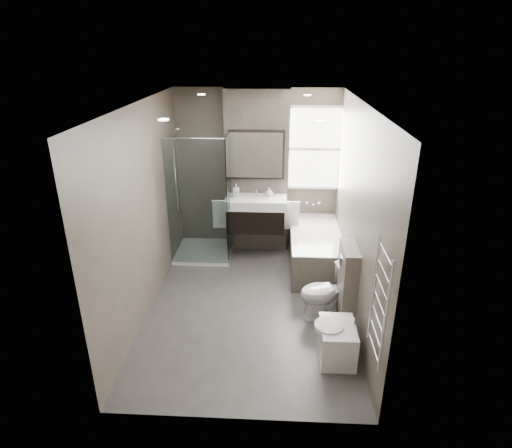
# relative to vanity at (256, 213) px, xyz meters

# --- Properties ---
(room) EXTENTS (2.70, 3.90, 2.70)m
(room) POSITION_rel_vanity_xyz_m (0.00, -1.43, 0.56)
(room) COLOR #45423F
(room) RESTS_ON ground
(vanity_pier) EXTENTS (1.00, 0.25, 2.60)m
(vanity_pier) POSITION_rel_vanity_xyz_m (0.00, 0.35, 0.56)
(vanity_pier) COLOR #584F45
(vanity_pier) RESTS_ON ground
(vanity) EXTENTS (0.95, 0.47, 0.66)m
(vanity) POSITION_rel_vanity_xyz_m (0.00, 0.00, 0.00)
(vanity) COLOR black
(vanity) RESTS_ON vanity_pier
(mirror_cabinet) EXTENTS (0.86, 0.08, 0.76)m
(mirror_cabinet) POSITION_rel_vanity_xyz_m (0.00, 0.19, 0.89)
(mirror_cabinet) COLOR black
(mirror_cabinet) RESTS_ON vanity_pier
(towel_left) EXTENTS (0.24, 0.06, 0.44)m
(towel_left) POSITION_rel_vanity_xyz_m (-0.56, -0.02, -0.02)
(towel_left) COLOR silver
(towel_left) RESTS_ON vanity_pier
(towel_right) EXTENTS (0.24, 0.06, 0.44)m
(towel_right) POSITION_rel_vanity_xyz_m (0.56, -0.02, -0.02)
(towel_right) COLOR silver
(towel_right) RESTS_ON vanity_pier
(shower_enclosure) EXTENTS (0.90, 0.90, 2.00)m
(shower_enclosure) POSITION_rel_vanity_xyz_m (-0.75, -0.08, -0.25)
(shower_enclosure) COLOR white
(shower_enclosure) RESTS_ON ground
(bathtub) EXTENTS (0.75, 1.60, 0.57)m
(bathtub) POSITION_rel_vanity_xyz_m (0.92, -0.33, -0.43)
(bathtub) COLOR #584F45
(bathtub) RESTS_ON ground
(window) EXTENTS (0.98, 0.06, 1.33)m
(window) POSITION_rel_vanity_xyz_m (0.90, 0.45, 0.93)
(window) COLOR white
(window) RESTS_ON room
(toilet) EXTENTS (0.75, 0.57, 0.68)m
(toilet) POSITION_rel_vanity_xyz_m (0.97, -1.62, -0.40)
(toilet) COLOR white
(toilet) RESTS_ON ground
(cistern_box) EXTENTS (0.19, 0.55, 1.00)m
(cistern_box) POSITION_rel_vanity_xyz_m (1.21, -1.68, -0.24)
(cistern_box) COLOR #584F45
(cistern_box) RESTS_ON ground
(bidet) EXTENTS (0.45, 0.52, 0.54)m
(bidet) POSITION_rel_vanity_xyz_m (1.01, -2.43, -0.52)
(bidet) COLOR white
(bidet) RESTS_ON ground
(towel_radiator) EXTENTS (0.03, 0.49, 1.10)m
(towel_radiator) POSITION_rel_vanity_xyz_m (1.25, -3.03, 0.38)
(towel_radiator) COLOR silver
(towel_radiator) RESTS_ON room
(soap_bottle_a) EXTENTS (0.09, 0.09, 0.20)m
(soap_bottle_a) POSITION_rel_vanity_xyz_m (-0.31, 0.04, 0.36)
(soap_bottle_a) COLOR white
(soap_bottle_a) RESTS_ON vanity
(soap_bottle_b) EXTENTS (0.11, 0.11, 0.14)m
(soap_bottle_b) POSITION_rel_vanity_xyz_m (0.20, 0.08, 0.33)
(soap_bottle_b) COLOR white
(soap_bottle_b) RESTS_ON vanity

